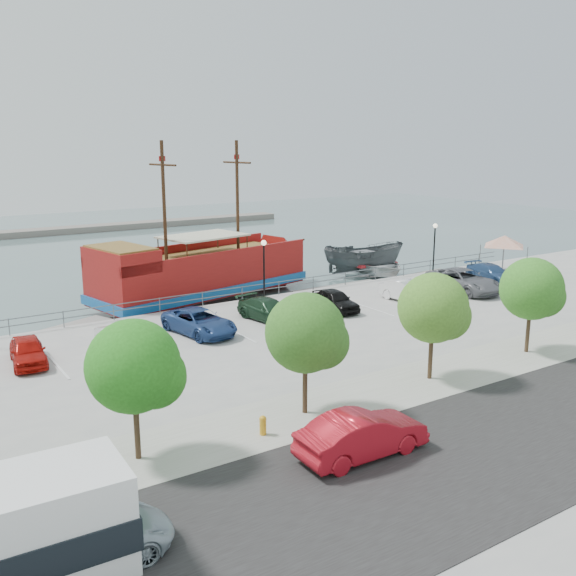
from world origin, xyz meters
TOP-DOWN VIEW (x-y plane):
  - ground at (0.00, 0.00)m, footprint 160.00×160.00m
  - street at (0.00, -16.00)m, footprint 100.00×8.00m
  - sidewalk at (0.00, -10.00)m, footprint 100.00×4.00m
  - seawall_railing at (0.00, 7.80)m, footprint 50.00×0.06m
  - far_shore at (10.00, 55.00)m, footprint 40.00×3.00m
  - pirate_ship at (-0.15, 13.29)m, footprint 19.84×9.13m
  - patrol_boat at (14.16, 13.12)m, footprint 7.53×5.55m
  - speedboat at (15.14, 12.77)m, footprint 5.78×7.71m
  - dock_west at (-13.11, 9.20)m, footprint 7.82×4.83m
  - dock_mid at (8.64, 9.20)m, footprint 7.83×2.24m
  - dock_east at (17.47, 9.20)m, footprint 7.33×2.71m
  - canopy_tent at (22.01, 4.44)m, footprint 4.79×4.79m
  - street_van at (-18.19, -14.64)m, footprint 4.84×2.37m
  - street_sedan at (-8.36, -14.04)m, footprint 4.87×1.77m
  - fire_hydrant at (-10.45, -10.80)m, footprint 0.28×0.28m
  - lamp_post_mid at (0.00, 6.50)m, footprint 0.36×0.36m
  - lamp_post_right at (16.00, 6.50)m, footprint 0.36×0.36m
  - tree_b at (-14.85, -10.07)m, footprint 3.30×3.20m
  - tree_c at (-7.85, -10.07)m, footprint 3.30×3.20m
  - tree_d at (-0.85, -10.07)m, footprint 3.30×3.20m
  - tree_e at (6.15, -10.07)m, footprint 3.30×3.20m
  - parked_car_a at (-16.11, 2.24)m, footprint 2.00×4.08m
  - parked_car_b at (-11.95, 1.45)m, footprint 1.78×4.17m
  - parked_car_c at (-6.83, 2.29)m, footprint 3.16×5.40m
  - parked_car_d at (-2.10, 2.55)m, footprint 2.58×4.82m
  - parked_car_e at (2.75, 2.16)m, footprint 1.91×4.15m
  - parked_car_f at (8.34, 1.27)m, footprint 1.80×4.47m
  - parked_car_g at (13.74, 1.28)m, footprint 3.00×6.07m
  - parked_car_h at (18.33, 2.57)m, footprint 2.44×4.78m

SIDE VIEW (x-z plane):
  - ground at x=0.00m, z-range -1.00..-1.00m
  - dock_east at x=17.47m, z-range -1.00..-0.59m
  - dock_west at x=-13.11m, z-range -1.00..-0.57m
  - dock_mid at x=8.64m, z-range -1.00..-0.55m
  - far_shore at x=10.00m, z-range -1.00..-0.20m
  - speedboat at x=15.14m, z-range -1.00..0.52m
  - street at x=0.00m, z-range -0.01..0.03m
  - sidewalk at x=0.00m, z-range -0.01..0.04m
  - patrol_boat at x=14.16m, z-range -1.00..1.74m
  - fire_hydrant at x=-10.45m, z-range 0.03..0.83m
  - seawall_railing at x=0.00m, z-range 0.03..1.03m
  - street_van at x=-18.19m, z-range 0.00..1.32m
  - parked_car_h at x=18.33m, z-range 0.00..1.33m
  - parked_car_d at x=-2.10m, z-range 0.00..1.33m
  - parked_car_b at x=-11.95m, z-range 0.00..1.34m
  - parked_car_a at x=-16.11m, z-range 0.00..1.34m
  - parked_car_e at x=2.75m, z-range 0.00..1.38m
  - parked_car_c at x=-6.83m, z-range 0.00..1.41m
  - parked_car_f at x=8.34m, z-range 0.00..1.45m
  - street_sedan at x=-8.36m, z-range 0.00..1.60m
  - parked_car_g at x=13.74m, z-range 0.00..1.66m
  - pirate_ship at x=-0.15m, z-range -5.09..7.21m
  - lamp_post_mid at x=0.00m, z-range 0.80..5.08m
  - lamp_post_right at x=16.00m, z-range 0.80..5.08m
  - canopy_tent at x=22.01m, z-range 1.32..4.87m
  - tree_b at x=-14.85m, z-range 0.80..5.80m
  - tree_c at x=-7.85m, z-range 0.80..5.80m
  - tree_d at x=-0.85m, z-range 0.80..5.80m
  - tree_e at x=6.15m, z-range 0.80..5.80m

